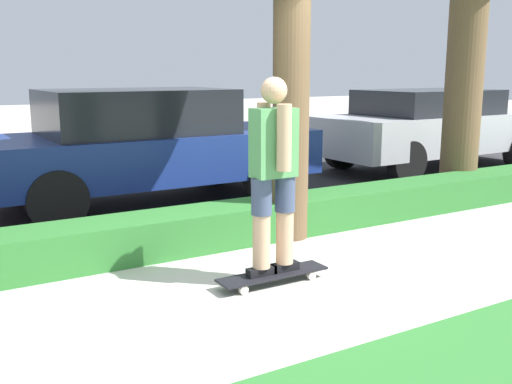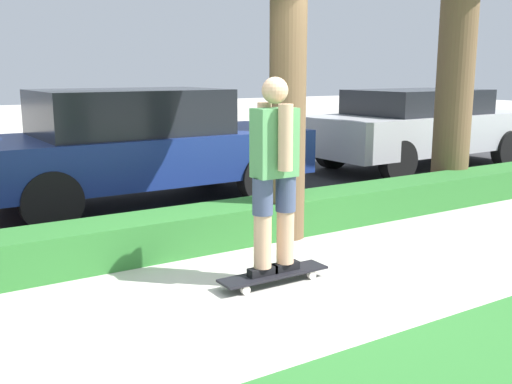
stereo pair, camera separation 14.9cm
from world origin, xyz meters
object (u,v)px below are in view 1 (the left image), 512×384
at_px(parked_car_rear, 431,127).
at_px(parked_car_middle, 144,144).
at_px(skater_person, 274,172).
at_px(skateboard, 273,275).

bearing_deg(parked_car_rear, parked_car_middle, 179.49).
height_order(parked_car_middle, parked_car_rear, parked_car_middle).
bearing_deg(parked_car_middle, skater_person, -93.83).
distance_m(skater_person, parked_car_rear, 6.85).
relative_size(skateboard, skater_person, 0.61).
bearing_deg(parked_car_middle, parked_car_rear, 0.56).
xyz_separation_m(skateboard, parked_car_rear, (5.79, 3.67, 0.70)).
relative_size(skateboard, parked_car_middle, 0.22).
distance_m(parked_car_middle, parked_car_rear, 5.57).
height_order(skater_person, parked_car_rear, skater_person).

